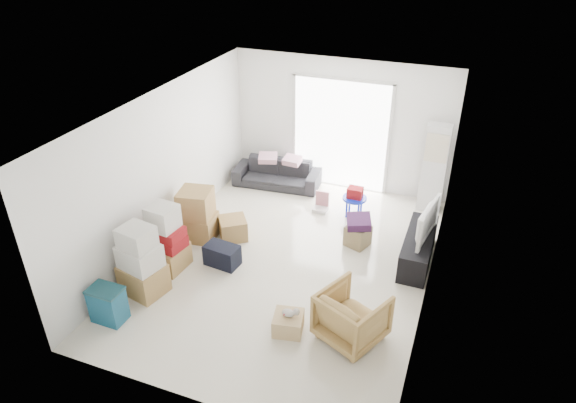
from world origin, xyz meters
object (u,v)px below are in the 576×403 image
(ac_tower, at_px, (434,168))
(sofa, at_px, (277,170))
(television, at_px, (420,232))
(ottoman, at_px, (358,236))
(tv_console, at_px, (418,248))
(kids_table, at_px, (355,196))
(armchair, at_px, (352,314))
(storage_bins, at_px, (108,304))
(wood_crate, at_px, (288,323))

(ac_tower, xyz_separation_m, sofa, (-3.16, -0.15, -0.52))
(television, xyz_separation_m, ottoman, (-1.05, 0.10, -0.38))
(tv_console, distance_m, kids_table, 1.72)
(armchair, height_order, storage_bins, armchair)
(television, xyz_separation_m, armchair, (-0.58, -2.12, -0.15))
(storage_bins, relative_size, ottoman, 1.50)
(ac_tower, xyz_separation_m, television, (0.05, -1.83, -0.31))
(sofa, bearing_deg, armchair, -60.57)
(tv_console, xyz_separation_m, wood_crate, (-1.43, -2.32, -0.11))
(ac_tower, distance_m, ottoman, 2.12)
(tv_console, relative_size, storage_bins, 2.68)
(sofa, xyz_separation_m, kids_table, (1.85, -0.64, 0.07))
(sofa, height_order, wood_crate, sofa)
(television, xyz_separation_m, sofa, (-3.21, 1.68, -0.21))
(armchair, xyz_separation_m, kids_table, (-0.78, 3.17, 0.01))
(tv_console, relative_size, wood_crate, 3.67)
(ac_tower, xyz_separation_m, kids_table, (-1.31, -0.79, -0.45))
(armchair, relative_size, ottoman, 2.23)
(tv_console, distance_m, armchair, 2.21)
(storage_bins, xyz_separation_m, kids_table, (2.54, 4.06, 0.14))
(armchair, bearing_deg, wood_crate, 37.39)
(sofa, bearing_deg, television, -32.86)
(television, xyz_separation_m, storage_bins, (-3.90, -3.02, -0.28))
(ottoman, bearing_deg, sofa, 143.68)
(sofa, height_order, kids_table, sofa)
(ac_tower, relative_size, wood_crate, 4.34)
(sofa, relative_size, kids_table, 3.03)
(storage_bins, xyz_separation_m, wood_crate, (2.47, 0.70, -0.14))
(armchair, height_order, ottoman, armchair)
(kids_table, bearing_deg, wood_crate, -91.21)
(wood_crate, bearing_deg, kids_table, 88.79)
(tv_console, bearing_deg, sofa, 152.28)
(tv_console, distance_m, sofa, 3.62)
(armchair, height_order, kids_table, armchair)
(ac_tower, distance_m, kids_table, 1.60)
(television, height_order, sofa, sofa)
(tv_console, xyz_separation_m, ottoman, (-1.05, 0.10, -0.06))
(storage_bins, height_order, ottoman, storage_bins)
(sofa, xyz_separation_m, ottoman, (2.16, -1.59, -0.17))
(television, distance_m, armchair, 2.21)
(sofa, height_order, ottoman, sofa)
(sofa, distance_m, wood_crate, 4.38)
(ac_tower, xyz_separation_m, wood_crate, (-1.38, -4.15, -0.74))
(ac_tower, xyz_separation_m, armchair, (-0.53, -3.96, -0.46))
(ac_tower, height_order, sofa, ac_tower)
(ac_tower, distance_m, tv_console, 1.94)
(ac_tower, relative_size, tv_console, 1.18)
(kids_table, bearing_deg, ac_tower, 31.20)
(ac_tower, relative_size, armchair, 2.13)
(television, height_order, ottoman, television)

